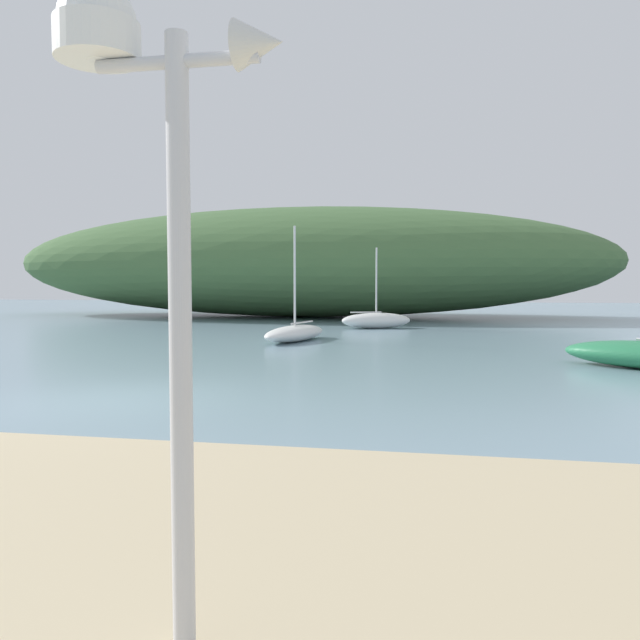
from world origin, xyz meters
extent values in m
plane|color=#7A99A8|center=(0.00, 0.00, 0.00)|extent=(120.00, 120.00, 0.00)
ellipsoid|color=#476B3D|center=(-2.69, 28.24, 3.44)|extent=(38.64, 13.40, 6.88)
cylinder|color=silver|center=(4.43, -7.63, 1.82)|extent=(0.12, 0.12, 3.23)
cylinder|color=silver|center=(4.43, -7.63, 3.29)|extent=(0.87, 0.07, 0.07)
cylinder|color=white|center=(3.99, -7.63, 3.42)|extent=(0.44, 0.44, 0.19)
sphere|color=white|center=(3.99, -7.63, 3.52)|extent=(0.40, 0.40, 0.40)
cone|color=silver|center=(4.86, -7.63, 3.35)|extent=(0.24, 0.25, 0.25)
ellipsoid|color=white|center=(0.60, 11.69, 0.29)|extent=(2.20, 4.23, 0.58)
cylinder|color=silver|center=(0.60, 11.69, 2.32)|extent=(0.08, 0.08, 3.83)
cylinder|color=silver|center=(0.75, 12.28, 0.66)|extent=(0.49, 1.78, 0.06)
ellipsoid|color=white|center=(2.94, 18.68, 0.37)|extent=(3.53, 2.28, 0.74)
cylinder|color=silver|center=(2.94, 18.68, 2.16)|extent=(0.08, 0.08, 3.29)
cylinder|color=silver|center=(2.48, 18.50, 0.77)|extent=(1.42, 0.59, 0.06)
camera|label=1|loc=(5.74, -10.68, 2.17)|focal=34.99mm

